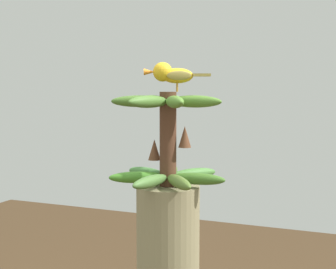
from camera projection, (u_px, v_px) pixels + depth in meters
name	position (u px, v px, depth m)	size (l,w,h in m)	color
banana_bunch	(168.00, 139.00, 1.38)	(0.33, 0.33, 0.27)	#4C2D1E
perched_bird	(171.00, 74.00, 1.38)	(0.18, 0.10, 0.08)	#C68933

